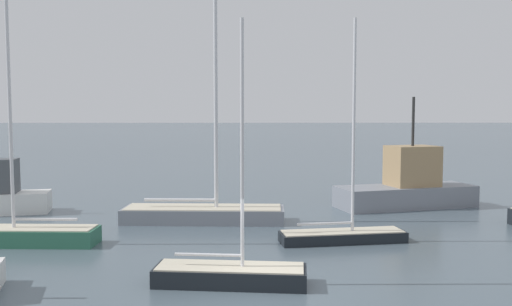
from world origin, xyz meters
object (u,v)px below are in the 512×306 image
object	(u,v)px
sailboat_4	(230,272)
sailboat_5	(25,231)
sailboat_1	(204,211)
sailboat_6	(343,232)
fishing_boat_1	(408,186)

from	to	relation	value
sailboat_4	sailboat_5	bearing A→B (deg)	154.85
sailboat_1	sailboat_5	size ratio (longest dim) A/B	1.00
sailboat_5	sailboat_6	bearing A→B (deg)	-176.63
sailboat_1	sailboat_4	bearing A→B (deg)	-77.71
sailboat_5	sailboat_6	size ratio (longest dim) A/B	1.23
sailboat_4	sailboat_6	bearing A→B (deg)	55.91
sailboat_4	sailboat_5	world-z (taller)	sailboat_5
sailboat_5	fishing_boat_1	xyz separation A→B (m)	(16.88, 7.75, 0.59)
sailboat_4	sailboat_5	distance (m)	9.19
sailboat_5	fishing_boat_1	size ratio (longest dim) A/B	1.35
sailboat_1	sailboat_6	distance (m)	6.85
sailboat_1	sailboat_4	distance (m)	8.94
sailboat_6	fishing_boat_1	world-z (taller)	sailboat_6
sailboat_5	sailboat_6	world-z (taller)	sailboat_5
sailboat_1	sailboat_5	bearing A→B (deg)	-144.83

